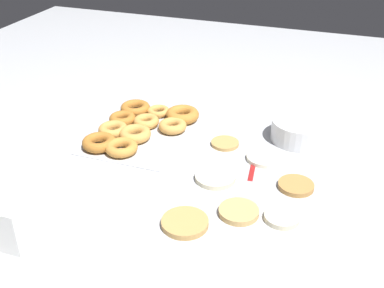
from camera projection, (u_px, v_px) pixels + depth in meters
The scene contains 12 objects.
ground_plane at pixel (208, 173), 1.37m from camera, with size 3.00×3.00×0.00m, color #B2B5BA.
pancake_0 at pixel (264, 158), 1.44m from camera, with size 0.10×0.10×0.01m, color silver.
pancake_1 at pixel (215, 177), 1.34m from camera, with size 0.11×0.11×0.01m, color beige.
pancake_2 at pixel (296, 186), 1.31m from camera, with size 0.10×0.10×0.01m, color #B27F42.
pancake_3 at pixel (239, 212), 1.21m from camera, with size 0.10×0.10×0.02m, color tan.
pancake_4 at pixel (185, 223), 1.17m from camera, with size 0.12×0.12×0.02m, color tan.
pancake_5 at pixel (225, 143), 1.51m from camera, with size 0.09×0.09×0.01m, color tan.
pancake_6 at pixel (282, 217), 1.19m from camera, with size 0.09×0.09×0.01m, color beige.
donut_tray at pixel (140, 127), 1.58m from camera, with size 0.39×0.30×0.04m.
batter_bowl at pixel (300, 130), 1.53m from camera, with size 0.18×0.18×0.07m.
container_stack at pixel (9, 212), 1.13m from camera, with size 0.15×0.15×0.11m.
spatula at pixel (249, 188), 1.31m from camera, with size 0.29×0.08×0.01m.
Camera 1 is at (1.10, 0.34, 0.76)m, focal length 45.00 mm.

